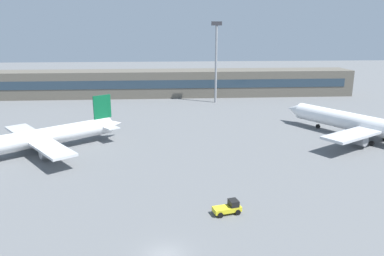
{
  "coord_description": "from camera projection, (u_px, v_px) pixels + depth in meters",
  "views": [
    {
      "loc": [
        0.41,
        -33.64,
        22.87
      ],
      "look_at": [
        5.71,
        40.0,
        3.0
      ],
      "focal_mm": 34.34,
      "sensor_mm": 36.0,
      "label": 1
    }
  ],
  "objects": [
    {
      "name": "airplane_mid",
      "position": [
        370.0,
        126.0,
        76.98
      ],
      "size": [
        28.61,
        39.24,
        10.86
      ],
      "color": "white",
      "rests_on": "ground_plane"
    },
    {
      "name": "floodlight_tower_west",
      "position": [
        216.0,
        57.0,
        115.23
      ],
      "size": [
        3.2,
        0.8,
        25.24
      ],
      "color": "gray",
      "rests_on": "ground_plane"
    },
    {
      "name": "baggage_tug_yellow",
      "position": [
        229.0,
        208.0,
        47.01
      ],
      "size": [
        3.85,
        2.5,
        1.75
      ],
      "color": "yellow",
      "rests_on": "ground_plane"
    },
    {
      "name": "airplane_near",
      "position": [
        31.0,
        140.0,
        68.7
      ],
      "size": [
        32.64,
        26.45,
        9.59
      ],
      "color": "silver",
      "rests_on": "ground_plane"
    },
    {
      "name": "ground_plane",
      "position": [
        165.0,
        142.0,
        76.84
      ],
      "size": [
        400.0,
        400.0,
        0.0
      ],
      "primitive_type": "plane",
      "color": "slate"
    },
    {
      "name": "terminal_building",
      "position": [
        165.0,
        83.0,
        129.59
      ],
      "size": [
        132.07,
        12.13,
        9.0
      ],
      "color": "#5B564C",
      "rests_on": "ground_plane"
    }
  ]
}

